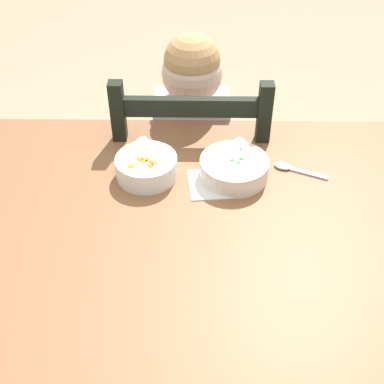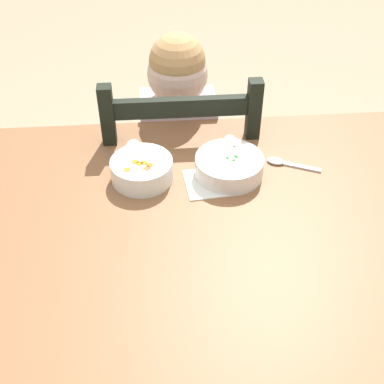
{
  "view_description": "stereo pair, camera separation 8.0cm",
  "coord_description": "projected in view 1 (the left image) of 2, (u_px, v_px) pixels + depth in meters",
  "views": [
    {
      "loc": [
        0.01,
        -0.82,
        1.52
      ],
      "look_at": [
        -0.01,
        0.05,
        0.76
      ],
      "focal_mm": 48.47,
      "sensor_mm": 36.0,
      "label": 1
    },
    {
      "loc": [
        -0.07,
        -0.82,
        1.52
      ],
      "look_at": [
        -0.01,
        0.05,
        0.76
      ],
      "focal_mm": 48.47,
      "sensor_mm": 36.0,
      "label": 2
    }
  ],
  "objects": [
    {
      "name": "dining_table",
      "position": [
        194.0,
        258.0,
        1.22
      ],
      "size": [
        1.18,
        0.84,
        0.71
      ],
      "color": "brown",
      "rests_on": "ground"
    },
    {
      "name": "paper_napkin",
      "position": [
        215.0,
        184.0,
        1.25
      ],
      "size": [
        0.14,
        0.13,
        0.0
      ],
      "primitive_type": "cube",
      "rotation": [
        0.0,
        0.0,
        0.1
      ],
      "color": "white",
      "rests_on": "dining_table"
    },
    {
      "name": "bowl_of_peas",
      "position": [
        234.0,
        168.0,
        1.25
      ],
      "size": [
        0.17,
        0.17,
        0.05
      ],
      "color": "white",
      "rests_on": "dining_table"
    },
    {
      "name": "child_figure",
      "position": [
        192.0,
        140.0,
        1.56
      ],
      "size": [
        0.32,
        0.31,
        0.94
      ],
      "color": "silver",
      "rests_on": "ground"
    },
    {
      "name": "spoon",
      "position": [
        291.0,
        168.0,
        1.29
      ],
      "size": [
        0.13,
        0.07,
        0.01
      ],
      "color": "silver",
      "rests_on": "dining_table"
    },
    {
      "name": "dining_chair",
      "position": [
        192.0,
        186.0,
        1.68
      ],
      "size": [
        0.42,
        0.42,
        0.88
      ],
      "color": "black",
      "rests_on": "ground"
    },
    {
      "name": "bowl_of_carrots",
      "position": [
        147.0,
        167.0,
        1.25
      ],
      "size": [
        0.15,
        0.15,
        0.05
      ],
      "color": "white",
      "rests_on": "dining_table"
    }
  ]
}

